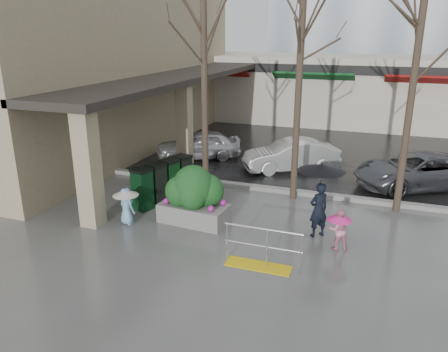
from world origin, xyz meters
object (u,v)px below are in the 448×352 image
Objects in this scene: handrail at (261,253)px; car_c at (418,171)px; planter at (194,195)px; tree_midwest at (301,37)px; child_pink at (339,227)px; tree_west at (204,42)px; child_blue at (126,202)px; tree_mideast at (417,52)px; news_boxes at (163,181)px; woman at (320,190)px; car_b at (291,155)px; car_a at (199,145)px.

handrail is 0.42× the size of car_c.
car_c is at bearing 40.86° from planter.
tree_midwest is 5.91m from child_pink.
tree_midwest is at bearing 0.00° from tree_west.
tree_mideast is at bearing -134.25° from child_blue.
child_blue is 0.45× the size of news_boxes.
child_pink is at bearing -156.15° from child_blue.
tree_west is 6.34m from woman.
tree_west is at bearing 105.69° from planter.
tree_west is 1.50× the size of car_c.
handrail is at bearing -56.30° from car_c.
child_blue is at bearing -58.07° from car_b.
car_a is at bearing -124.18° from car_c.
child_blue is (-4.36, 1.10, 0.32)m from handrail.
news_boxes is (-1.66, 1.25, -0.16)m from planter.
tree_west is 7.44m from child_pink.
news_boxes is (-4.20, 3.13, 0.30)m from handrail.
woman is at bearing -64.46° from child_pink.
woman is 0.86× the size of news_boxes.
planter is 8.45m from car_c.
handrail is 0.90× the size of woman.
car_b is at bearing 96.29° from handrail.
child_blue is 7.19m from car_a.
car_a is (-6.73, 6.69, -0.01)m from child_pink.
news_boxes is at bearing -65.86° from car_b.
child_blue reaches higher than handrail.
tree_midwest is at bearing 91.91° from handrail.
car_c is (0.71, 2.60, -4.23)m from tree_mideast.
child_blue is at bearing -105.11° from tree_west.
child_blue is 0.25× the size of car_c.
handrail is 0.27× the size of tree_midwest.
tree_mideast reaches higher than car_c.
tree_midwest is 7.21m from child_blue.
tree_midwest is 7.57m from car_a.
child_pink is 6.05m from news_boxes.
handrail is 0.91× the size of planter.
handrail is 9.69m from car_a.
tree_west is 6.13× the size of child_pink.
handrail is 7.52m from tree_west.
planter is at bearing -74.31° from tree_west.
tree_midwest reaches higher than news_boxes.
tree_west is 1.05× the size of tree_mideast.
tree_west is 3.25× the size of planter.
car_c is (7.21, 2.60, -4.45)m from tree_west.
woman reaches higher than car_c.
tree_midwest reaches higher than handrail.
woman reaches higher than news_boxes.
car_a and car_c have the same top height.
tree_midwest reaches higher than car_c.
planter is 2.09m from news_boxes.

